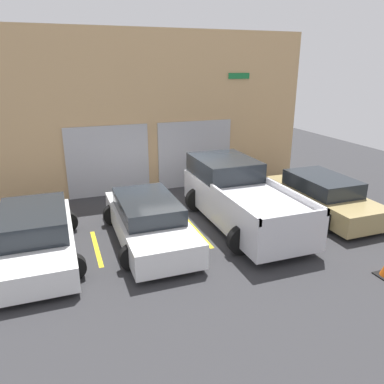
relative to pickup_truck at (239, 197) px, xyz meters
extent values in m
plane|color=#2D2D30|center=(-1.47, 1.06, -0.85)|extent=(28.00, 28.00, 0.00)
cube|color=tan|center=(-1.47, 4.36, 2.12)|extent=(12.19, 0.60, 5.95)
cube|color=#ADADB2|center=(-3.38, 4.02, 0.46)|extent=(3.03, 0.08, 2.62)
cube|color=#ADADB2|center=(0.04, 4.02, 0.46)|extent=(3.03, 0.08, 2.62)
cube|color=#197238|center=(1.88, 4.03, 3.43)|extent=(0.90, 0.03, 0.22)
cube|color=silver|center=(0.00, -0.27, -0.15)|extent=(1.97, 5.24, 0.97)
cube|color=#1E2328|center=(0.00, 1.17, 0.65)|extent=(1.81, 2.36, 0.62)
cube|color=silver|center=(-0.94, -1.45, 0.43)|extent=(0.08, 2.88, 0.18)
cube|color=silver|center=(0.94, -1.45, 0.43)|extent=(0.08, 2.88, 0.18)
cube|color=silver|center=(0.00, -2.85, 0.43)|extent=(1.97, 0.08, 0.18)
cylinder|color=black|center=(-0.87, 1.35, -0.46)|extent=(0.79, 0.22, 0.79)
cylinder|color=black|center=(0.87, 1.35, -0.46)|extent=(0.79, 0.22, 0.79)
cylinder|color=black|center=(-0.87, -1.90, -0.46)|extent=(0.79, 0.22, 0.79)
cylinder|color=black|center=(0.87, -1.90, -0.46)|extent=(0.79, 0.22, 0.79)
cube|color=white|center=(-5.88, -0.27, -0.42)|extent=(1.83, 4.48, 0.59)
cube|color=#1E2328|center=(-5.88, -0.16, 0.14)|extent=(1.61, 2.47, 0.55)
cylinder|color=black|center=(-6.69, 1.12, -0.55)|extent=(0.62, 0.22, 0.62)
cylinder|color=black|center=(-5.08, 1.12, -0.55)|extent=(0.62, 0.22, 0.62)
cylinder|color=black|center=(-5.08, -1.66, -0.55)|extent=(0.62, 0.22, 0.62)
cube|color=white|center=(-2.94, -0.27, -0.39)|extent=(1.74, 4.59, 0.63)
cube|color=#1E2328|center=(-2.94, -0.16, 0.15)|extent=(1.53, 2.53, 0.44)
cylinder|color=black|center=(-3.70, 1.15, -0.53)|extent=(0.65, 0.22, 0.65)
cylinder|color=black|center=(-2.18, 1.15, -0.53)|extent=(0.65, 0.22, 0.65)
cylinder|color=black|center=(-3.70, -1.70, -0.53)|extent=(0.65, 0.22, 0.65)
cylinder|color=black|center=(-2.18, -1.70, -0.53)|extent=(0.65, 0.22, 0.65)
cube|color=#9E8956|center=(2.94, -0.27, -0.40)|extent=(1.70, 4.32, 0.63)
cube|color=#1E2328|center=(2.94, -0.16, 0.16)|extent=(1.50, 2.38, 0.49)
cylinder|color=black|center=(2.20, 1.07, -0.54)|extent=(0.64, 0.22, 0.64)
cylinder|color=black|center=(3.68, 1.07, -0.54)|extent=(0.64, 0.22, 0.64)
cylinder|color=black|center=(2.20, -1.61, -0.54)|extent=(0.64, 0.22, 0.64)
cylinder|color=black|center=(3.68, -1.61, -0.54)|extent=(0.64, 0.22, 0.64)
cube|color=gold|center=(-4.41, -0.27, -0.85)|extent=(0.12, 2.20, 0.01)
cube|color=gold|center=(-1.47, -0.27, -0.85)|extent=(0.12, 2.20, 0.01)
cube|color=gold|center=(1.47, -0.27, -0.85)|extent=(0.12, 2.20, 0.01)
cube|color=gold|center=(4.41, -0.27, -0.85)|extent=(0.12, 2.20, 0.01)
camera|label=1|loc=(-5.10, -9.70, 3.86)|focal=35.00mm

